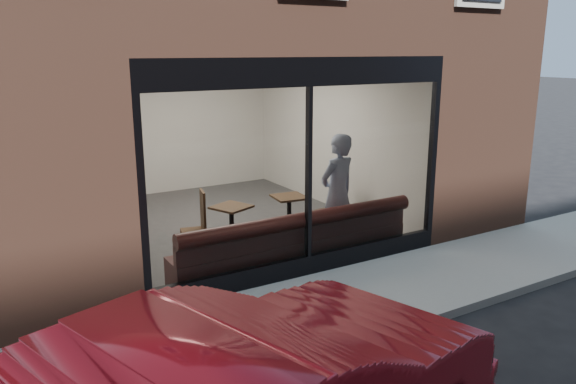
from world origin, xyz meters
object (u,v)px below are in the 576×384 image
cafe_table_right (289,197)px  cafe_chair_left (193,231)px  cafe_table_left (231,207)px  cafe_chair_right (331,212)px  person (337,193)px  banquette (294,252)px

cafe_table_right → cafe_chair_left: cafe_table_right is taller
cafe_table_left → cafe_chair_right: 2.35m
cafe_table_left → cafe_chair_left: size_ratio=1.42×
person → cafe_table_right: bearing=-86.1°
cafe_chair_right → banquette: bearing=35.2°
cafe_table_left → cafe_table_right: size_ratio=1.01×
banquette → person: 1.27m
cafe_table_right → cafe_chair_left: 1.80m
person → cafe_chair_left: size_ratio=5.08×
banquette → person: (0.98, 0.23, 0.77)m
banquette → cafe_table_left: bearing=112.3°
cafe_table_right → cafe_chair_right: cafe_table_right is taller
banquette → cafe_table_right: (0.68, 1.27, 0.52)m
banquette → cafe_table_right: size_ratio=7.27×
cafe_chair_right → cafe_chair_left: bearing=-10.2°
cafe_chair_left → cafe_chair_right: cafe_chair_right is taller
person → cafe_table_right: person is taller
cafe_table_right → cafe_chair_right: bearing=12.8°
banquette → cafe_chair_right: bearing=40.5°
cafe_table_right → cafe_chair_left: (-1.66, 0.49, -0.50)m
cafe_chair_left → cafe_chair_right: size_ratio=0.83×
cafe_table_right → cafe_chair_left: bearing=163.6°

